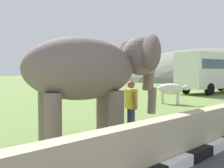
{
  "coord_description": "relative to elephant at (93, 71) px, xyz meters",
  "views": [
    {
      "loc": [
        -1.54,
        0.65,
        1.94
      ],
      "look_at": [
        3.26,
        5.67,
        1.6
      ],
      "focal_mm": 41.33,
      "sensor_mm": 36.0,
      "label": 1
    }
  ],
  "objects": [
    {
      "name": "bus_white",
      "position": [
        18.3,
        4.8,
        0.12
      ],
      "size": [
        8.9,
        3.56,
        3.5
      ],
      "color": "silver",
      "rests_on": "ground_plane"
    },
    {
      "name": "hill_east",
      "position": [
        52.0,
        21.01,
        -1.96
      ],
      "size": [
        45.78,
        36.62,
        13.97
      ],
      "color": "slate",
      "rests_on": "ground_plane"
    },
    {
      "name": "person_handler",
      "position": [
        1.24,
        -0.29,
        -1.03
      ],
      "size": [
        0.37,
        0.65,
        1.66
      ],
      "color": "navy",
      "rests_on": "ground_plane"
    },
    {
      "name": "barrier_parapet",
      "position": [
        -1.0,
        -2.51,
        -1.46
      ],
      "size": [
        28.0,
        0.36,
        1.0
      ],
      "primitive_type": "cube",
      "color": "tan",
      "rests_on": "ground_plane"
    },
    {
      "name": "cow_near",
      "position": [
        8.56,
        3.12,
        -1.09
      ],
      "size": [
        1.13,
        1.9,
        1.23
      ],
      "color": "beige",
      "rests_on": "ground_plane"
    },
    {
      "name": "elephant",
      "position": [
        0.0,
        0.0,
        0.0
      ],
      "size": [
        4.07,
        3.06,
        2.98
      ],
      "color": "#725F5E",
      "rests_on": "ground_plane"
    }
  ]
}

